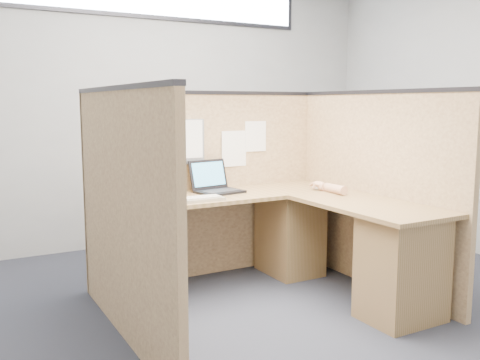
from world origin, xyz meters
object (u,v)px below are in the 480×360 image
l_desk (273,244)px  mouse (318,187)px  laptop (216,184)px  keyboard (194,199)px

l_desk → mouse: mouse is taller
laptop → mouse: 0.83m
keyboard → mouse: size_ratio=4.15×
l_desk → mouse: (0.55, 0.19, 0.36)m
keyboard → l_desk: bearing=-19.9°
laptop → keyboard: size_ratio=0.85×
keyboard → mouse: (1.10, -0.02, 0.01)m
l_desk → laptop: (-0.22, 0.51, 0.40)m
l_desk → laptop: laptop is taller
laptop → keyboard: 0.45m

